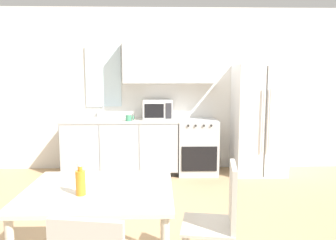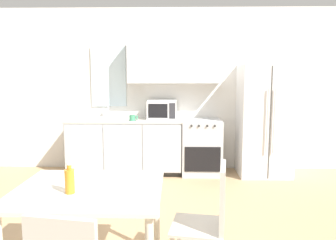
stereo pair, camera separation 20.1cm
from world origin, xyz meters
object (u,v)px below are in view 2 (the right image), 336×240
oven_range (201,147)px  coffee_mug (133,118)px  microwave (162,110)px  refrigerator (264,120)px  dining_chair_side (211,215)px  drink_bottle (70,180)px  dining_table (89,201)px

oven_range → coffee_mug: coffee_mug is taller
microwave → refrigerator: bearing=-4.0°
dining_chair_side → drink_bottle: size_ratio=4.06×
oven_range → microwave: size_ratio=1.86×
drink_bottle → dining_table: bearing=47.5°
refrigerator → drink_bottle: 3.67m
drink_bottle → oven_range: bearing=68.4°
microwave → drink_bottle: microwave is taller
coffee_mug → dining_chair_side: size_ratio=0.14×
dining_table → drink_bottle: drink_bottle is taller
coffee_mug → dining_chair_side: coffee_mug is taller
microwave → dining_chair_side: microwave is taller
dining_chair_side → drink_bottle: bearing=106.0°
oven_range → refrigerator: bearing=-1.5°
dining_table → dining_chair_side: dining_chair_side is taller
dining_table → dining_chair_side: size_ratio=1.18×
refrigerator → dining_table: 3.52m
refrigerator → dining_chair_side: bearing=-112.0°
microwave → dining_table: (-0.43, -2.96, -0.39)m
refrigerator → microwave: 1.65m
microwave → drink_bottle: 3.12m
dining_table → dining_chair_side: bearing=0.5°
refrigerator → drink_bottle: refrigerator is taller
coffee_mug → dining_table: coffee_mug is taller
oven_range → dining_chair_side: (-0.15, -2.86, 0.10)m
oven_range → microwave: bearing=172.1°
oven_range → drink_bottle: size_ratio=3.86×
oven_range → drink_bottle: 3.23m
dining_chair_side → refrigerator: bearing=-12.8°
oven_range → drink_bottle: (-1.18, -2.98, 0.40)m
refrigerator → dining_table: refrigerator is taller
dining_table → microwave: bearing=81.7°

